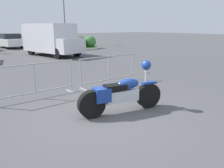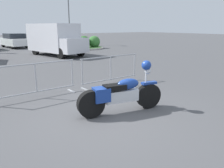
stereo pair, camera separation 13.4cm
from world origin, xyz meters
The scene contains 8 objects.
ground_plane centered at (0.00, 0.00, 0.00)m, with size 120.00×120.00×0.00m, color #4C4C4F.
motorcycle centered at (0.50, 0.02, 0.49)m, with size 2.24×0.65×1.28m.
crowd_barrier_near centered at (-0.86, 2.40, 0.56)m, with size 2.49×0.50×1.07m.
crowd_barrier_far centered at (1.87, 2.40, 0.56)m, with size 2.49×0.50×1.07m.
delivery_van centered at (3.49, 11.80, 1.24)m, with size 2.99×5.30×2.31m.
parked_car_white centered at (2.44, 20.21, 0.72)m, with size 2.20×4.38×1.43m.
planter_island centered at (7.85, 15.04, 0.43)m, with size 3.74×3.74×1.23m.
street_lamp centered at (8.50, 19.92, 3.71)m, with size 0.36×0.70×5.68m.
Camera 1 is at (-2.81, -3.96, 2.10)m, focal length 35.00 mm.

